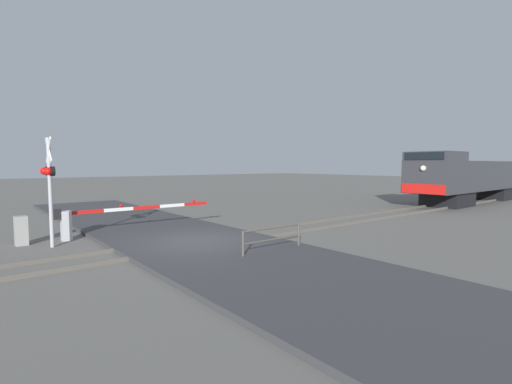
{
  "coord_description": "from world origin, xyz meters",
  "views": [
    {
      "loc": [
        12.05,
        -6.81,
        3.02
      ],
      "look_at": [
        -0.9,
        3.59,
        1.77
      ],
      "focal_mm": 25.98,
      "sensor_mm": 36.0,
      "label": 1
    }
  ],
  "objects_px": {
    "crossing_signal": "(49,179)",
    "guard_railing": "(273,237)",
    "crossing_gate": "(94,218)",
    "locomotive": "(472,177)",
    "utility_cabinet": "(21,231)"
  },
  "relations": [
    {
      "from": "locomotive",
      "to": "guard_railing",
      "type": "height_order",
      "value": "locomotive"
    },
    {
      "from": "crossing_signal",
      "to": "guard_railing",
      "type": "relative_size",
      "value": 1.58
    },
    {
      "from": "crossing_signal",
      "to": "utility_cabinet",
      "type": "bearing_deg",
      "value": -143.52
    },
    {
      "from": "crossing_gate",
      "to": "utility_cabinet",
      "type": "height_order",
      "value": "crossing_gate"
    },
    {
      "from": "crossing_signal",
      "to": "crossing_gate",
      "type": "relative_size",
      "value": 0.57
    },
    {
      "from": "crossing_signal",
      "to": "guard_railing",
      "type": "distance_m",
      "value": 8.3
    },
    {
      "from": "guard_railing",
      "to": "crossing_gate",
      "type": "bearing_deg",
      "value": -151.25
    },
    {
      "from": "crossing_signal",
      "to": "crossing_gate",
      "type": "xyz_separation_m",
      "value": [
        -0.98,
        1.73,
        -1.66
      ]
    },
    {
      "from": "crossing_signal",
      "to": "crossing_gate",
      "type": "bearing_deg",
      "value": 119.53
    },
    {
      "from": "guard_railing",
      "to": "utility_cabinet",
      "type": "bearing_deg",
      "value": -137.96
    },
    {
      "from": "utility_cabinet",
      "to": "crossing_gate",
      "type": "bearing_deg",
      "value": 87.3
    },
    {
      "from": "locomotive",
      "to": "crossing_signal",
      "type": "distance_m",
      "value": 29.11
    },
    {
      "from": "crossing_signal",
      "to": "utility_cabinet",
      "type": "height_order",
      "value": "crossing_signal"
    },
    {
      "from": "crossing_gate",
      "to": "utility_cabinet",
      "type": "bearing_deg",
      "value": -92.7
    },
    {
      "from": "utility_cabinet",
      "to": "guard_railing",
      "type": "height_order",
      "value": "utility_cabinet"
    }
  ]
}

